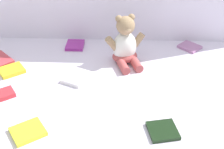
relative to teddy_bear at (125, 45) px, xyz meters
name	(u,v)px	position (x,y,z in m)	size (l,w,h in m)	color
ground_plane	(108,81)	(-0.07, -0.16, -0.09)	(3.20, 3.20, 0.00)	silver
teddy_bear	(125,45)	(0.00, 0.00, 0.00)	(0.19, 0.19, 0.23)	white
book_case_0	(1,95)	(-0.49, -0.29, -0.08)	(0.07, 0.10, 0.02)	red
book_case_1	(28,132)	(-0.33, -0.49, -0.08)	(0.10, 0.11, 0.01)	yellow
book_case_2	(75,45)	(-0.25, 0.13, -0.08)	(0.09, 0.10, 0.02)	#94298D
book_case_4	(190,47)	(0.33, 0.14, -0.08)	(0.08, 0.10, 0.01)	#A46C9B
book_case_5	(0,60)	(-0.59, -0.02, -0.08)	(0.08, 0.14, 0.02)	#C23B44
book_case_6	(77,77)	(-0.21, -0.15, -0.08)	(0.09, 0.12, 0.02)	white
book_case_7	(163,131)	(0.13, -0.46, -0.08)	(0.10, 0.10, 0.01)	black
book_case_8	(12,70)	(-0.50, -0.11, -0.08)	(0.09, 0.10, 0.02)	yellow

